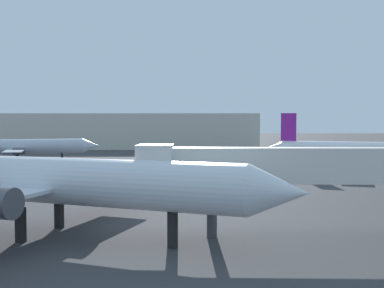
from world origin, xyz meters
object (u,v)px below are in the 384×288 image
airplane_at_gate (51,180)px  jet_bridge (280,167)px  airplane_far_left (344,151)px  airplane_far_right (22,147)px

airplane_at_gate → jet_bridge: (15.73, -0.50, 0.98)m
airplane_at_gate → jet_bridge: size_ratio=1.54×
airplane_far_left → jet_bridge: airplane_far_left is taller
airplane_far_left → airplane_far_right: (-57.54, 17.36, -0.23)m
jet_bridge → airplane_far_left: bearing=-112.6°
airplane_far_right → jet_bridge: size_ratio=1.35×
airplane_far_left → airplane_far_right: size_ratio=0.90×
airplane_at_gate → airplane_far_right: bearing=131.7°
airplane_at_gate → airplane_far_right: size_ratio=1.14×
airplane_far_left → airplane_at_gate: bearing=-111.8°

